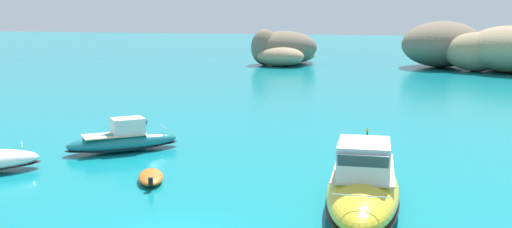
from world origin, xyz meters
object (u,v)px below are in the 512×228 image
motorboat_yellow (363,186)px  dinghy_tender (151,177)px  motorboat_teal (123,140)px  islet_large (488,49)px  islet_small (283,51)px  channel_buoy (367,148)px

motorboat_yellow → dinghy_tender: bearing=175.4°
motorboat_teal → dinghy_tender: bearing=-49.0°
islet_large → motorboat_teal: (-22.44, -56.90, -2.18)m
islet_large → islet_small: 28.87m
dinghy_tender → channel_buoy: (8.62, 8.15, 0.11)m
motorboat_teal → islet_small: bearing=96.4°
dinghy_tender → islet_small: bearing=99.7°
islet_large → islet_small: bearing=179.0°
motorboat_teal → dinghy_tender: motorboat_teal is taller
motorboat_yellow → channel_buoy: motorboat_yellow is taller
islet_large → motorboat_yellow: size_ratio=2.74×
islet_small → dinghy_tender: bearing=-80.3°
islet_large → channel_buoy: islet_large is taller
islet_small → motorboat_teal: (6.41, -57.42, -1.42)m
motorboat_yellow → motorboat_teal: bearing=157.7°
islet_large → motorboat_yellow: bearing=-97.9°
motorboat_teal → channel_buoy: size_ratio=3.91×
motorboat_yellow → islet_large: bearing=82.1°
islet_large → dinghy_tender: (-18.20, -61.78, -2.57)m
motorboat_yellow → channel_buoy: (-0.93, 8.92, -0.58)m
islet_large → dinghy_tender: bearing=-106.4°
islet_large → channel_buoy: (-9.58, -53.63, -2.46)m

